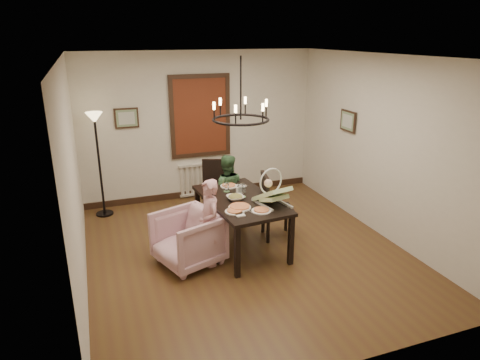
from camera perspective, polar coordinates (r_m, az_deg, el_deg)
room_shell at (r=6.26m, az=-0.34°, el=3.43°), size 4.51×5.00×2.81m
dining_table at (r=6.31m, az=0.09°, el=-3.19°), size 1.08×1.74×0.78m
chair_far at (r=7.41m, az=-3.35°, el=-1.36°), size 0.57×0.57×1.02m
chair_right at (r=6.70m, az=5.08°, el=-3.42°), size 0.55×0.55×1.06m
armchair at (r=6.03m, az=-6.93°, el=-7.77°), size 1.06×1.04×0.75m
elderly_woman at (r=5.94m, az=-4.10°, el=-6.66°), size 0.28×0.40×1.03m
seated_man at (r=7.12m, az=-1.80°, el=-2.21°), size 0.58×0.51×1.01m
baby_bouncer at (r=6.02m, az=4.31°, el=-1.66°), size 0.51×0.63×0.36m
salad_bowl at (r=6.22m, az=-0.63°, el=-2.34°), size 0.30×0.30×0.07m
pizza_platter at (r=5.93m, az=-0.04°, el=-3.61°), size 0.31×0.31×0.04m
drinking_glass at (r=6.45m, az=0.02°, el=-1.24°), size 0.07×0.07×0.14m
window_blinds at (r=8.17m, az=-5.31°, el=8.46°), size 1.00×0.03×1.40m
radiator at (r=8.50m, az=-5.10°, el=0.17°), size 0.92×0.12×0.62m
picture_back at (r=7.94m, az=-14.89°, el=7.98°), size 0.42×0.03×0.36m
picture_right at (r=7.65m, az=14.20°, el=7.64°), size 0.03×0.42×0.36m
floor_lamp at (r=7.78m, az=-18.21°, el=1.73°), size 0.30×0.30×1.80m
chandelier at (r=5.96m, az=0.10°, el=8.06°), size 0.80×0.80×0.04m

